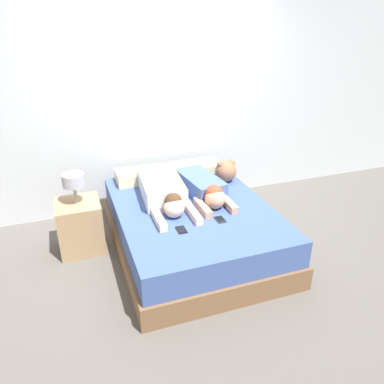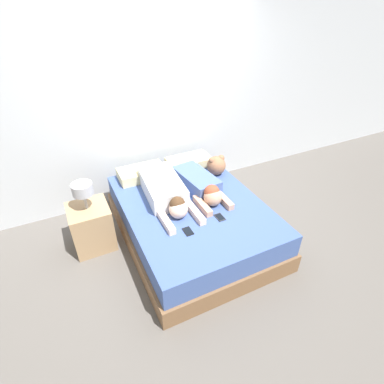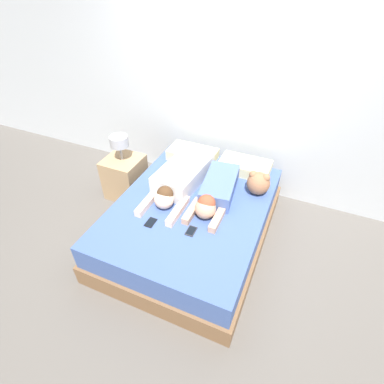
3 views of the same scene
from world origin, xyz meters
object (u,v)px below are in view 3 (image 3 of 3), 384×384
(cell_phone_right, at_px, (191,231))
(nightstand, at_px, (125,175))
(pillow_head_left, at_px, (193,154))
(cell_phone_left, at_px, (151,222))
(pillow_head_right, at_px, (245,166))
(person_right, at_px, (215,192))
(bed, at_px, (192,221))
(person_left, at_px, (180,179))
(plush_toy, at_px, (258,183))

(cell_phone_right, distance_m, nightstand, 1.45)
(pillow_head_left, distance_m, cell_phone_left, 1.20)
(pillow_head_right, height_order, person_right, person_right)
(bed, xyz_separation_m, person_right, (0.19, 0.15, 0.34))
(person_right, bearing_deg, person_left, 172.17)
(person_right, relative_size, cell_phone_left, 7.43)
(cell_phone_left, bearing_deg, nightstand, 137.11)
(pillow_head_right, distance_m, cell_phone_left, 1.33)
(cell_phone_left, distance_m, nightstand, 1.16)
(pillow_head_right, xyz_separation_m, plush_toy, (0.23, -0.33, 0.07))
(cell_phone_left, bearing_deg, cell_phone_right, 7.49)
(pillow_head_right, height_order, person_left, person_left)
(person_left, relative_size, nightstand, 1.31)
(person_left, bearing_deg, nightstand, 169.92)
(cell_phone_right, bearing_deg, plush_toy, 62.84)
(pillow_head_left, xyz_separation_m, person_right, (0.53, -0.63, 0.03))
(bed, relative_size, nightstand, 2.38)
(bed, distance_m, person_left, 0.47)
(bed, height_order, plush_toy, plush_toy)
(pillow_head_left, height_order, person_left, person_left)
(bed, distance_m, nightstand, 1.15)
(pillow_head_left, distance_m, nightstand, 0.90)
(nightstand, bearing_deg, pillow_head_right, 16.37)
(pillow_head_left, height_order, pillow_head_right, same)
(plush_toy, height_order, nightstand, nightstand)
(cell_phone_right, bearing_deg, bed, 112.37)
(plush_toy, relative_size, nightstand, 0.30)
(pillow_head_right, xyz_separation_m, person_left, (-0.57, -0.57, 0.04))
(person_right, height_order, plush_toy, plush_toy)
(nightstand, bearing_deg, cell_phone_right, -30.45)
(cell_phone_left, distance_m, cell_phone_right, 0.40)
(person_left, bearing_deg, cell_phone_left, -91.23)
(person_left, xyz_separation_m, cell_phone_right, (0.38, -0.57, -0.10))
(bed, relative_size, pillow_head_left, 3.44)
(pillow_head_right, relative_size, cell_phone_left, 4.63)
(bed, bearing_deg, person_right, 38.13)
(pillow_head_right, bearing_deg, pillow_head_left, 180.00)
(cell_phone_right, bearing_deg, person_right, 85.06)
(bed, relative_size, person_left, 1.82)
(bed, relative_size, person_right, 2.14)
(bed, distance_m, cell_phone_left, 0.55)
(pillow_head_left, distance_m, plush_toy, 0.96)
(pillow_head_left, distance_m, person_right, 0.82)
(person_right, height_order, nightstand, nightstand)
(person_right, bearing_deg, nightstand, 170.67)
(person_left, height_order, nightstand, nightstand)
(cell_phone_left, bearing_deg, person_right, 52.13)
(cell_phone_left, xyz_separation_m, nightstand, (-0.84, 0.78, -0.20))
(pillow_head_left, bearing_deg, plush_toy, -20.45)
(bed, xyz_separation_m, cell_phone_right, (0.15, -0.36, 0.25))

